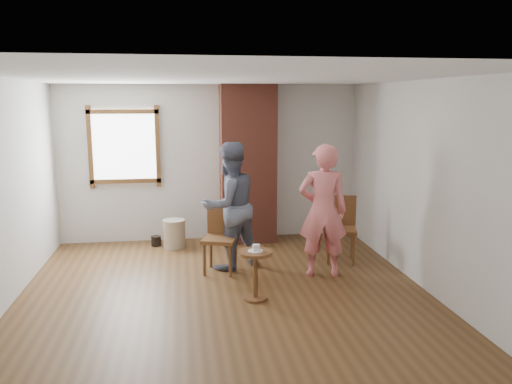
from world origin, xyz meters
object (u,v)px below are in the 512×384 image
dining_chair_left (221,234)px  stoneware_crock (174,234)px  side_table (255,267)px  man (229,206)px  person_pink (323,211)px  dining_chair_right (341,225)px

dining_chair_left → stoneware_crock: bearing=136.3°
side_table → stoneware_crock: bearing=112.9°
stoneware_crock → man: man is taller
man → stoneware_crock: bearing=-82.4°
stoneware_crock → person_pink: bearing=-39.0°
person_pink → dining_chair_right: bearing=-117.7°
stoneware_crock → man: (0.79, -1.09, 0.67)m
dining_chair_left → person_pink: (1.33, -0.40, 0.37)m
dining_chair_left → man: man is taller
man → person_pink: person_pink is taller
dining_chair_right → person_pink: size_ratio=0.53×
stoneware_crock → man: bearing=-54.2°
stoneware_crock → man: size_ratio=0.26×
stoneware_crock → dining_chair_right: bearing=-22.3°
stoneware_crock → dining_chair_right: 2.66m
person_pink → stoneware_crock: bearing=-29.8°
dining_chair_left → dining_chair_right: (1.79, 0.21, 0.01)m
dining_chair_left → man: (0.13, 0.12, 0.37)m
stoneware_crock → person_pink: 2.65m
side_table → man: bearing=98.7°
side_table → dining_chair_right: bearing=41.5°
side_table → man: size_ratio=0.34×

